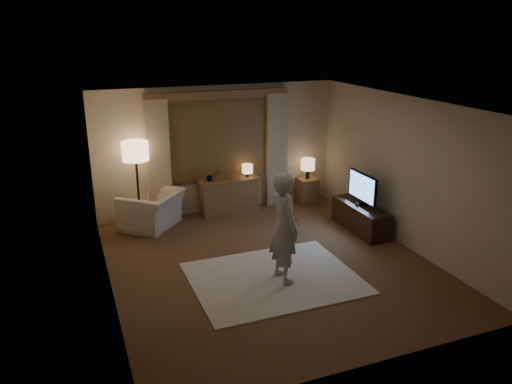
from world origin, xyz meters
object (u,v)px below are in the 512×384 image
side_table (307,191)px  armchair (152,210)px  sideboard (229,197)px  tv_stand (361,218)px  person (284,227)px

side_table → armchair: bearing=-177.3°
sideboard → tv_stand: (2.02, -1.79, -0.10)m
armchair → side_table: bearing=134.3°
sideboard → side_table: size_ratio=2.14×
side_table → person: person is taller
side_table → tv_stand: side_table is taller
armchair → person: bearing=68.8°
sideboard → person: (-0.16, -3.06, 0.52)m
tv_stand → sideboard: bearing=138.4°
armchair → side_table: size_ratio=1.93×
tv_stand → side_table: bearing=98.3°
tv_stand → person: 2.60m
armchair → tv_stand: (3.64, -1.58, -0.10)m
side_table → tv_stand: bearing=-81.7°
side_table → person: size_ratio=0.33×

